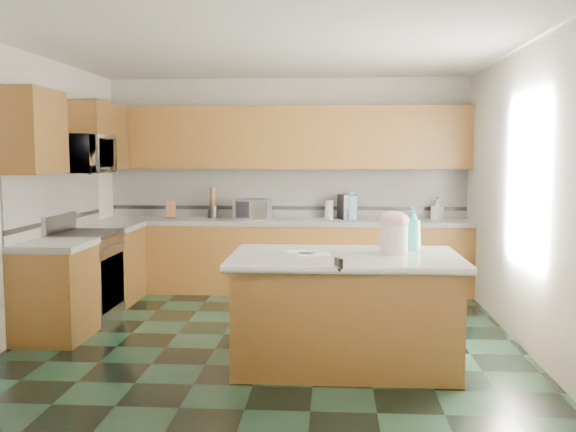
{
  "coord_description": "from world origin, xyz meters",
  "views": [
    {
      "loc": [
        0.59,
        -5.98,
        1.73
      ],
      "look_at": [
        0.15,
        0.35,
        1.12
      ],
      "focal_mm": 40.0,
      "sensor_mm": 36.0,
      "label": 1
    }
  ],
  "objects_px": {
    "island_top": "(345,258)",
    "soap_bottle_island": "(413,229)",
    "treat_jar": "(394,239)",
    "coffee_maker": "(347,207)",
    "toaster_oven": "(252,209)",
    "knife_block": "(171,210)",
    "island_base": "(345,314)"
  },
  "relations": [
    {
      "from": "island_base",
      "to": "treat_jar",
      "type": "height_order",
      "value": "treat_jar"
    },
    {
      "from": "coffee_maker",
      "to": "knife_block",
      "type": "bearing_deg",
      "value": 156.57
    },
    {
      "from": "coffee_maker",
      "to": "toaster_oven",
      "type": "bearing_deg",
      "value": 157.24
    },
    {
      "from": "toaster_oven",
      "to": "treat_jar",
      "type": "bearing_deg",
      "value": -48.68
    },
    {
      "from": "toaster_oven",
      "to": "coffee_maker",
      "type": "distance_m",
      "value": 1.2
    },
    {
      "from": "island_top",
      "to": "toaster_oven",
      "type": "relative_size",
      "value": 4.36
    },
    {
      "from": "soap_bottle_island",
      "to": "toaster_oven",
      "type": "bearing_deg",
      "value": 119.39
    },
    {
      "from": "toaster_oven",
      "to": "coffee_maker",
      "type": "height_order",
      "value": "coffee_maker"
    },
    {
      "from": "knife_block",
      "to": "toaster_oven",
      "type": "height_order",
      "value": "toaster_oven"
    },
    {
      "from": "coffee_maker",
      "to": "soap_bottle_island",
      "type": "bearing_deg",
      "value": -103.46
    },
    {
      "from": "island_base",
      "to": "toaster_oven",
      "type": "height_order",
      "value": "toaster_oven"
    },
    {
      "from": "treat_jar",
      "to": "coffee_maker",
      "type": "bearing_deg",
      "value": 85.22
    },
    {
      "from": "knife_block",
      "to": "coffee_maker",
      "type": "height_order",
      "value": "coffee_maker"
    },
    {
      "from": "soap_bottle_island",
      "to": "knife_block",
      "type": "relative_size",
      "value": 1.69
    },
    {
      "from": "island_base",
      "to": "coffee_maker",
      "type": "distance_m",
      "value": 2.96
    },
    {
      "from": "island_base",
      "to": "soap_bottle_island",
      "type": "distance_m",
      "value": 0.93
    },
    {
      "from": "treat_jar",
      "to": "knife_block",
      "type": "height_order",
      "value": "treat_jar"
    },
    {
      "from": "island_top",
      "to": "soap_bottle_island",
      "type": "relative_size",
      "value": 5.1
    },
    {
      "from": "treat_jar",
      "to": "soap_bottle_island",
      "type": "xyz_separation_m",
      "value": [
        0.18,
        0.18,
        0.06
      ]
    },
    {
      "from": "soap_bottle_island",
      "to": "knife_block",
      "type": "xyz_separation_m",
      "value": [
        -2.74,
        2.58,
        -0.07
      ]
    },
    {
      "from": "knife_block",
      "to": "treat_jar",
      "type": "bearing_deg",
      "value": -59.54
    },
    {
      "from": "coffee_maker",
      "to": "island_top",
      "type": "bearing_deg",
      "value": -115.78
    },
    {
      "from": "knife_block",
      "to": "toaster_oven",
      "type": "bearing_deg",
      "value": -12.44
    },
    {
      "from": "treat_jar",
      "to": "toaster_oven",
      "type": "relative_size",
      "value": 0.56
    },
    {
      "from": "island_base",
      "to": "toaster_oven",
      "type": "bearing_deg",
      "value": 111.26
    },
    {
      "from": "knife_block",
      "to": "coffee_maker",
      "type": "distance_m",
      "value": 2.25
    },
    {
      "from": "treat_jar",
      "to": "island_base",
      "type": "bearing_deg",
      "value": -177.23
    },
    {
      "from": "island_top",
      "to": "soap_bottle_island",
      "type": "xyz_separation_m",
      "value": [
        0.58,
        0.28,
        0.21
      ]
    },
    {
      "from": "island_top",
      "to": "soap_bottle_island",
      "type": "bearing_deg",
      "value": 25.69
    },
    {
      "from": "treat_jar",
      "to": "coffee_maker",
      "type": "distance_m",
      "value": 2.81
    },
    {
      "from": "knife_block",
      "to": "toaster_oven",
      "type": "xyz_separation_m",
      "value": [
        1.05,
        0.0,
        0.02
      ]
    },
    {
      "from": "island_top",
      "to": "soap_bottle_island",
      "type": "distance_m",
      "value": 0.67
    }
  ]
}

